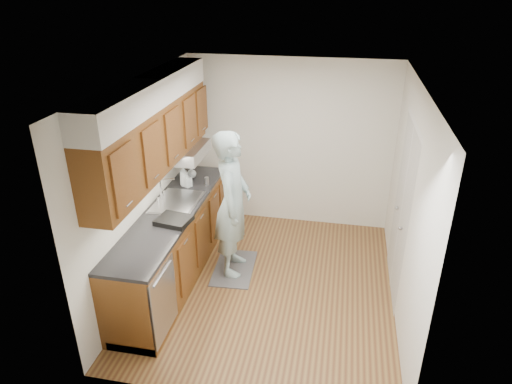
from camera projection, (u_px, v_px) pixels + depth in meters
floor at (268, 285)px, 5.68m from camera, size 3.50×3.50×0.00m
ceiling at (271, 84)px, 4.61m from camera, size 3.50×3.50×0.00m
wall_left at (145, 184)px, 5.40m from camera, size 0.02×3.50×2.50m
wall_right at (408, 207)px, 4.88m from camera, size 0.02×3.50×2.50m
wall_back at (290, 144)px, 6.69m from camera, size 3.00×0.02×2.50m
counter at (174, 242)px, 5.68m from camera, size 0.64×2.80×1.30m
upper_cabinets at (154, 127)px, 5.11m from camera, size 0.47×2.80×1.21m
closet_door at (401, 212)px, 5.24m from camera, size 0.02×1.22×2.05m
floor_mat at (234, 268)px, 5.99m from camera, size 0.55×0.88×0.02m
person at (232, 195)px, 5.53m from camera, size 0.55×0.78×2.12m
soap_bottle_a at (184, 176)px, 6.05m from camera, size 0.12×0.12×0.29m
soap_bottle_b at (187, 180)px, 6.04m from camera, size 0.12×0.12×0.20m
soap_bottle_c at (192, 172)px, 6.32m from camera, size 0.16×0.16×0.17m
steel_can at (207, 181)px, 6.12m from camera, size 0.08×0.08×0.11m
dish_rack at (174, 220)px, 5.18m from camera, size 0.42×0.37×0.06m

